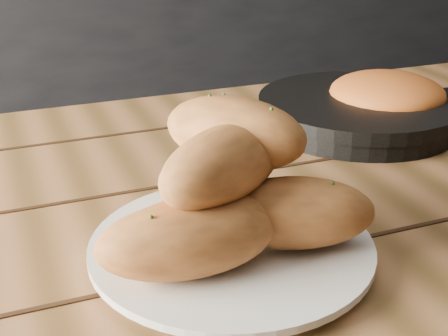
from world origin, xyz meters
The scene contains 6 objects.
counter centered at (0.00, 1.70, 0.45)m, with size 2.80×0.60×0.90m, color black.
table centered at (-0.25, -0.11, 0.65)m, with size 1.37×0.94×0.75m.
plate centered at (-0.39, -0.19, 0.76)m, with size 0.28×0.28×0.02m.
bread_rolls centered at (-0.39, -0.19, 0.82)m, with size 0.28×0.23×0.14m.
skillet centered at (-0.05, 0.10, 0.77)m, with size 0.45×0.31×0.05m.
bowl centered at (0.00, 0.10, 0.78)m, with size 0.21×0.21×0.08m.
Camera 1 is at (-0.59, -0.69, 1.09)m, focal length 50.00 mm.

